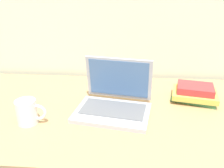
{
  "coord_description": "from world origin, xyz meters",
  "views": [
    {
      "loc": [
        0.07,
        -0.93,
        0.56
      ],
      "look_at": [
        0.0,
        0.0,
        0.15
      ],
      "focal_mm": 38.24,
      "sensor_mm": 36.0,
      "label": 1
    }
  ],
  "objects": [
    {
      "name": "desk",
      "position": [
        0.0,
        0.0,
        0.01
      ],
      "size": [
        1.6,
        0.76,
        0.03
      ],
      "color": "tan",
      "rests_on": "ground"
    },
    {
      "name": "laptop",
      "position": [
        0.02,
        -0.01,
        0.08
      ],
      "size": [
        0.34,
        0.3,
        0.22
      ],
      "color": "#B2B5BA",
      "rests_on": "desk"
    },
    {
      "name": "coffee_mug",
      "position": [
        -0.32,
        -0.14,
        0.08
      ],
      "size": [
        0.12,
        0.08,
        0.1
      ],
      "color": "white",
      "rests_on": "desk"
    },
    {
      "name": "book_stack",
      "position": [
        0.39,
        0.11,
        0.07
      ],
      "size": [
        0.23,
        0.19,
        0.08
      ],
      "color": "#3F7F4C",
      "rests_on": "desk"
    }
  ]
}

